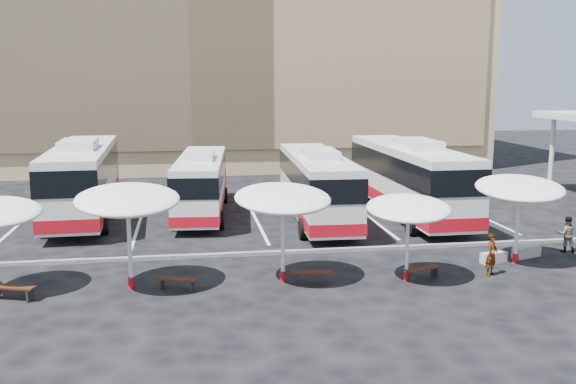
{
  "coord_description": "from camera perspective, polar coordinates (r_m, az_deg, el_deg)",
  "views": [
    {
      "loc": [
        -3.5,
        -25.31,
        7.28
      ],
      "look_at": [
        1.0,
        3.0,
        2.2
      ],
      "focal_mm": 40.0,
      "sensor_mm": 36.0,
      "label": 1
    }
  ],
  "objects": [
    {
      "name": "ground",
      "position": [
        26.56,
        -1.12,
        -5.86
      ],
      "size": [
        120.0,
        120.0,
        0.0
      ],
      "primitive_type": "plane",
      "color": "black",
      "rests_on": "ground"
    },
    {
      "name": "sandstone_building",
      "position": [
        57.53,
        -5.71,
        15.33
      ],
      "size": [
        42.0,
        18.25,
        29.6
      ],
      "color": "tan",
      "rests_on": "ground"
    },
    {
      "name": "curb_divider",
      "position": [
        27.02,
        -1.27,
        -5.42
      ],
      "size": [
        34.0,
        0.25,
        0.15
      ],
      "primitive_type": "cube",
      "color": "black",
      "rests_on": "ground"
    },
    {
      "name": "bay_lines",
      "position": [
        34.27,
        -2.97,
        -2.22
      ],
      "size": [
        24.15,
        12.0,
        0.01
      ],
      "color": "white",
      "rests_on": "ground"
    },
    {
      "name": "bus_0",
      "position": [
        35.71,
        -17.77,
        1.3
      ],
      "size": [
        3.45,
        13.34,
        4.2
      ],
      "rotation": [
        0.0,
        0.0,
        0.04
      ],
      "color": "silver",
      "rests_on": "ground"
    },
    {
      "name": "bus_1",
      "position": [
        34.95,
        -7.71,
        0.92
      ],
      "size": [
        3.32,
        11.21,
        3.51
      ],
      "rotation": [
        0.0,
        0.0,
        -0.09
      ],
      "color": "silver",
      "rests_on": "ground"
    },
    {
      "name": "bus_2",
      "position": [
        33.17,
        2.53,
        0.79
      ],
      "size": [
        3.16,
        12.12,
        3.82
      ],
      "rotation": [
        0.0,
        0.0,
        -0.04
      ],
      "color": "silver",
      "rests_on": "ground"
    },
    {
      "name": "bus_3",
      "position": [
        34.93,
        10.66,
        1.42
      ],
      "size": [
        3.16,
        13.24,
        4.2
      ],
      "rotation": [
        0.0,
        0.0,
        0.01
      ],
      "color": "silver",
      "rests_on": "ground"
    },
    {
      "name": "sunshade_1",
      "position": [
        22.66,
        -14.07,
        -0.69
      ],
      "size": [
        4.03,
        4.07,
        3.74
      ],
      "rotation": [
        0.0,
        0.0,
        0.14
      ],
      "color": "silver",
      "rests_on": "ground"
    },
    {
      "name": "sunshade_2",
      "position": [
        22.76,
        -0.46,
        -0.6
      ],
      "size": [
        3.89,
        3.93,
        3.62
      ],
      "rotation": [
        0.0,
        0.0,
        0.13
      ],
      "color": "silver",
      "rests_on": "ground"
    },
    {
      "name": "sunshade_3",
      "position": [
        23.35,
        10.66,
        -1.46
      ],
      "size": [
        3.54,
        3.57,
        3.17
      ],
      "rotation": [
        0.0,
        0.0,
        -0.19
      ],
      "color": "silver",
      "rests_on": "ground"
    },
    {
      "name": "sunshade_4",
      "position": [
        26.7,
        19.9,
        0.29
      ],
      "size": [
        4.12,
        4.15,
        3.57
      ],
      "rotation": [
        0.0,
        0.0,
        -0.24
      ],
      "color": "silver",
      "rests_on": "ground"
    },
    {
      "name": "wood_bench_0",
      "position": [
        23.44,
        -23.27,
        -7.95
      ],
      "size": [
        1.61,
        0.9,
        0.48
      ],
      "rotation": [
        0.0,
        0.0,
        -0.33
      ],
      "color": "black",
      "rests_on": "ground"
    },
    {
      "name": "wood_bench_1",
      "position": [
        22.84,
        -9.82,
        -7.82
      ],
      "size": [
        1.43,
        0.81,
        0.43
      ],
      "rotation": [
        0.0,
        0.0,
        -0.34
      ],
      "color": "black",
      "rests_on": "ground"
    },
    {
      "name": "wood_bench_2",
      "position": [
        23.22,
        2.15,
        -7.33
      ],
      "size": [
        1.51,
        0.71,
        0.45
      ],
      "rotation": [
        0.0,
        0.0,
        -0.23
      ],
      "color": "black",
      "rests_on": "ground"
    },
    {
      "name": "wood_bench_3",
      "position": [
        24.18,
        11.92,
        -6.86
      ],
      "size": [
        1.48,
        0.88,
        0.44
      ],
      "rotation": [
        0.0,
        0.0,
        0.37
      ],
      "color": "black",
      "rests_on": "ground"
    },
    {
      "name": "conc_bench_0",
      "position": [
        27.12,
        17.81,
        -5.55
      ],
      "size": [
        1.18,
        0.66,
        0.42
      ],
      "primitive_type": "cube",
      "rotation": [
        0.0,
        0.0,
        0.27
      ],
      "color": "gray",
      "rests_on": "ground"
    },
    {
      "name": "conc_bench_1",
      "position": [
        28.34,
        20.44,
        -4.98
      ],
      "size": [
        1.35,
        0.83,
        0.48
      ],
      "primitive_type": "cube",
      "rotation": [
        0.0,
        0.0,
        0.34
      ],
      "color": "gray",
      "rests_on": "ground"
    },
    {
      "name": "passenger_0",
      "position": [
        25.21,
        17.67,
        -5.32
      ],
      "size": [
        0.7,
        0.67,
        1.6
      ],
      "primitive_type": "imported",
      "rotation": [
        0.0,
        0.0,
        0.68
      ],
      "color": "black",
      "rests_on": "ground"
    },
    {
      "name": "passenger_1",
      "position": [
        29.7,
        23.55,
        -3.46
      ],
      "size": [
        0.88,
        0.77,
        1.55
      ],
      "primitive_type": "imported",
      "rotation": [
        0.0,
        0.0,
        2.86
      ],
      "color": "black",
      "rests_on": "ground"
    }
  ]
}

